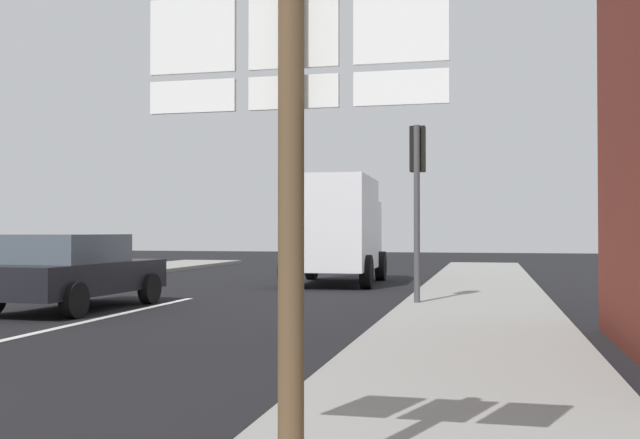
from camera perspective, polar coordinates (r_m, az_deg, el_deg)
The scene contains 7 objects.
ground_plane at distance 15.33m, azimuth -12.88°, elevation -6.61°, with size 80.00×80.00×0.00m, color black.
sidewalk_right at distance 11.84m, azimuth 11.81°, elevation -7.98°, with size 2.91×44.00×0.14m, color gray.
lane_centre_stripe at distance 11.88m, azimuth -21.38°, elevation -8.22°, with size 0.16×12.00×0.01m, color silver.
sedan_far at distance 15.29m, azimuth -18.40°, elevation -3.75°, with size 2.13×4.28×1.47m.
delivery_truck at distance 21.40m, azimuth 1.19°, elevation -0.59°, with size 2.61×5.06×3.05m.
route_sign_post at distance 3.98m, azimuth -2.16°, elevation 5.91°, with size 1.66×0.14×3.20m.
traffic_light_near_right at distance 14.79m, azimuth 7.50°, elevation 3.53°, with size 0.30×0.49×3.61m.
Camera 1 is at (6.62, -3.74, 1.53)m, focal length 41.62 mm.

